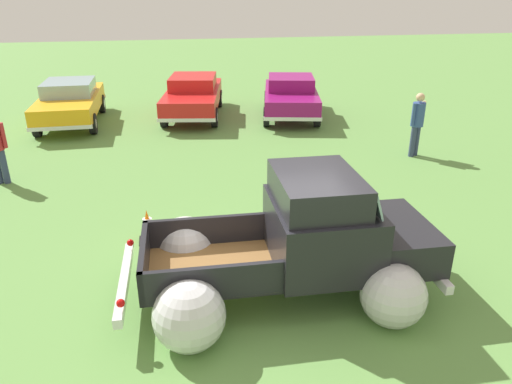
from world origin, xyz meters
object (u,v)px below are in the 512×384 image
object	(u,v)px
show_car_1	(193,95)
spectator_1	(417,121)
lane_cone_0	(148,226)
show_car_2	(291,95)
vintage_pickup_truck	(303,248)
show_car_0	(70,101)

from	to	relation	value
show_car_1	spectator_1	distance (m)	8.04
spectator_1	lane_cone_0	world-z (taller)	spectator_1
show_car_2	lane_cone_0	xyz separation A→B (m)	(-5.00, -8.47, -0.47)
show_car_1	spectator_1	size ratio (longest dim) A/B	2.80
vintage_pickup_truck	spectator_1	distance (m)	7.43
show_car_0	spectator_1	world-z (taller)	spectator_1
vintage_pickup_truck	show_car_2	bearing A→B (deg)	77.84
show_car_1	lane_cone_0	size ratio (longest dim) A/B	7.80
show_car_0	lane_cone_0	xyz separation A→B (m)	(2.62, -9.07, -0.47)
show_car_1	lane_cone_0	distance (m)	9.40
vintage_pickup_truck	show_car_2	xyz separation A→B (m)	(2.67, 10.54, 0.02)
show_car_0	show_car_2	size ratio (longest dim) A/B	1.02
spectator_1	lane_cone_0	distance (m)	8.06
lane_cone_0	show_car_0	bearing A→B (deg)	106.14
show_car_2	lane_cone_0	world-z (taller)	show_car_2
show_car_1	show_car_0	bearing A→B (deg)	-77.25
show_car_0	spectator_1	distance (m)	11.29
vintage_pickup_truck	lane_cone_0	size ratio (longest dim) A/B	7.44
show_car_2	lane_cone_0	size ratio (longest dim) A/B	7.17
show_car_2	spectator_1	xyz separation A→B (m)	(2.21, -4.94, 0.22)
vintage_pickup_truck	lane_cone_0	distance (m)	3.15
show_car_0	spectator_1	bearing A→B (deg)	60.57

